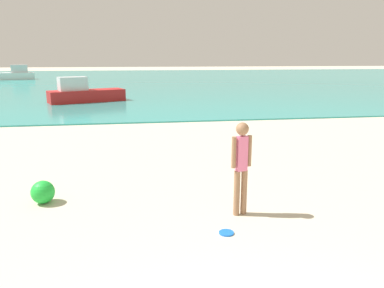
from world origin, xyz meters
name	(u,v)px	position (x,y,z in m)	size (l,w,h in m)	color
water	(141,79)	(0.00, 43.58, 0.03)	(160.00, 60.00, 0.06)	teal
person_standing	(241,163)	(0.81, 4.23, 0.93)	(0.37, 0.22, 1.63)	#936B4C
frisbee	(226,233)	(0.40, 3.55, 0.01)	(0.23, 0.23, 0.03)	blue
boat_near	(84,93)	(-3.90, 21.19, 0.57)	(4.58, 2.91, 1.49)	red
boat_far	(13,74)	(-14.92, 45.22, 0.65)	(5.24, 2.80, 1.70)	white
beach_ball	(43,192)	(-2.70, 5.29, 0.22)	(0.44, 0.44, 0.44)	green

